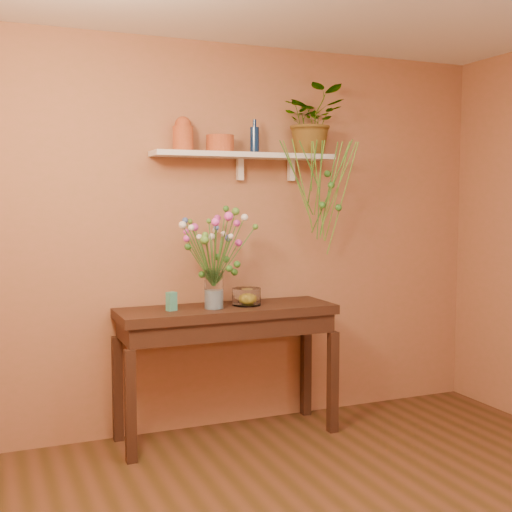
{
  "coord_description": "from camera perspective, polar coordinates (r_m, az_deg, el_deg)",
  "views": [
    {
      "loc": [
        -1.66,
        -2.43,
        1.62
      ],
      "look_at": [
        0.0,
        1.55,
        1.25
      ],
      "focal_mm": 46.68,
      "sensor_mm": 36.0,
      "label": 1
    }
  ],
  "objects": [
    {
      "name": "spider_plant",
      "position": [
        4.88,
        4.85,
        11.47
      ],
      "size": [
        0.52,
        0.48,
        0.48
      ],
      "primitive_type": "imported",
      "rotation": [
        0.0,
        0.0,
        -0.27
      ],
      "color": "#347426",
      "rests_on": "wall_shelf"
    },
    {
      "name": "plant_fronds",
      "position": [
        4.71,
        5.99,
        5.77
      ],
      "size": [
        0.57,
        0.38,
        0.8
      ],
      "color": "#347426",
      "rests_on": "wall_shelf"
    },
    {
      "name": "glass_bowl",
      "position": [
        4.55,
        -0.83,
        -3.57
      ],
      "size": [
        0.2,
        0.2,
        0.12
      ],
      "color": "white",
      "rests_on": "sideboard"
    },
    {
      "name": "terracotta_jug",
      "position": [
        4.53,
        -6.27,
        10.29
      ],
      "size": [
        0.15,
        0.15,
        0.23
      ],
      "color": "#B74B2E",
      "rests_on": "wall_shelf"
    },
    {
      "name": "carton",
      "position": [
        4.36,
        -7.26,
        -3.88
      ],
      "size": [
        0.07,
        0.07,
        0.12
      ],
      "primitive_type": "cube",
      "rotation": [
        0.0,
        0.0,
        0.4
      ],
      "color": "teal",
      "rests_on": "sideboard"
    },
    {
      "name": "wall_shelf",
      "position": [
        4.65,
        -0.86,
        8.55
      ],
      "size": [
        1.3,
        0.24,
        0.19
      ],
      "color": "white",
      "rests_on": "room"
    },
    {
      "name": "glass_vase",
      "position": [
        4.42,
        -3.63,
        -3.08
      ],
      "size": [
        0.13,
        0.13,
        0.26
      ],
      "color": "white",
      "rests_on": "sideboard"
    },
    {
      "name": "bouquet",
      "position": [
        4.38,
        -3.49,
        1.48
      ],
      "size": [
        0.52,
        0.5,
        0.53
      ],
      "color": "#386B28",
      "rests_on": "glass_vase"
    },
    {
      "name": "terracotta_pot",
      "position": [
        4.59,
        -3.1,
        9.58
      ],
      "size": [
        0.22,
        0.22,
        0.12
      ],
      "primitive_type": "cylinder",
      "rotation": [
        0.0,
        0.0,
        0.18
      ],
      "color": "#B74B2E",
      "rests_on": "wall_shelf"
    },
    {
      "name": "sideboard",
      "position": [
        4.52,
        -2.51,
        -5.99
      ],
      "size": [
        1.48,
        0.47,
        0.9
      ],
      "color": "#391D14",
      "rests_on": "ground"
    },
    {
      "name": "lemon",
      "position": [
        4.57,
        -0.77,
        -3.64
      ],
      "size": [
        0.08,
        0.08,
        0.08
      ],
      "primitive_type": "sphere",
      "color": "yellow",
      "rests_on": "glass_bowl"
    },
    {
      "name": "room",
      "position": [
        2.95,
        11.65,
        -0.45
      ],
      "size": [
        4.04,
        4.04,
        2.7
      ],
      "color": "#57311D",
      "rests_on": "ground"
    },
    {
      "name": "blue_bottle",
      "position": [
        4.68,
        -0.13,
        9.96
      ],
      "size": [
        0.07,
        0.07,
        0.23
      ],
      "color": "#0D2149",
      "rests_on": "wall_shelf"
    }
  ]
}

